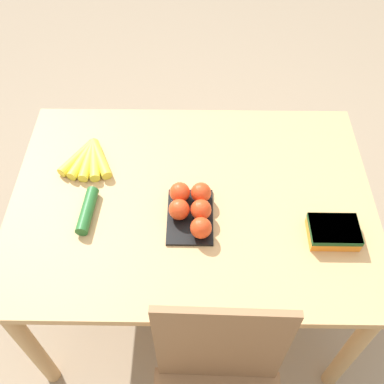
# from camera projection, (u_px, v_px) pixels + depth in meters

# --- Properties ---
(ground_plane) EXTENTS (12.00, 12.00, 0.00)m
(ground_plane) POSITION_uv_depth(u_px,v_px,m) (192.00, 290.00, 2.21)
(ground_plane) COLOR gray
(dining_table) EXTENTS (1.32, 0.95, 0.75)m
(dining_table) POSITION_uv_depth(u_px,v_px,m) (192.00, 213.00, 1.70)
(dining_table) COLOR tan
(dining_table) RESTS_ON ground_plane
(banana_bunch) EXTENTS (0.21, 0.21, 0.04)m
(banana_bunch) POSITION_uv_depth(u_px,v_px,m) (89.00, 159.00, 1.72)
(banana_bunch) COLOR brown
(banana_bunch) RESTS_ON dining_table
(tomato_pack) EXTENTS (0.16, 0.23, 0.08)m
(tomato_pack) POSITION_uv_depth(u_px,v_px,m) (192.00, 208.00, 1.55)
(tomato_pack) COLOR black
(tomato_pack) RESTS_ON dining_table
(carrot_bag) EXTENTS (0.17, 0.12, 0.05)m
(carrot_bag) POSITION_uv_depth(u_px,v_px,m) (334.00, 231.00, 1.50)
(carrot_bag) COLOR orange
(carrot_bag) RESTS_ON dining_table
(cucumber_near) EXTENTS (0.06, 0.19, 0.04)m
(cucumber_near) POSITION_uv_depth(u_px,v_px,m) (87.00, 210.00, 1.56)
(cucumber_near) COLOR #236028
(cucumber_near) RESTS_ON dining_table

